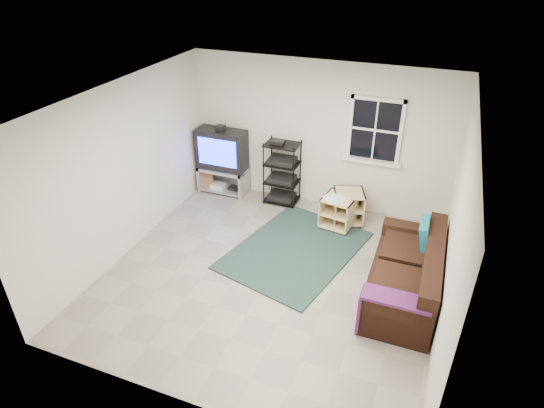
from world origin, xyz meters
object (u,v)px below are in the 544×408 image
at_px(side_table_left, 348,205).
at_px(side_table_right, 339,209).
at_px(av_rack, 282,177).
at_px(sofa, 407,277).
at_px(tv_unit, 223,156).

xyz_separation_m(side_table_left, side_table_right, (-0.11, -0.22, 0.02)).
xyz_separation_m(av_rack, side_table_right, (1.17, -0.43, -0.19)).
distance_m(av_rack, side_table_left, 1.31).
distance_m(av_rack, side_table_right, 1.26).
height_order(side_table_left, sofa, sofa).
bearing_deg(sofa, tv_unit, 153.66).
height_order(tv_unit, av_rack, tv_unit).
distance_m(tv_unit, av_rack, 1.20).
distance_m(side_table_left, side_table_right, 0.25).
height_order(tv_unit, sofa, tv_unit).
bearing_deg(side_table_right, sofa, -47.10).
bearing_deg(side_table_right, tv_unit, 169.89).
bearing_deg(side_table_right, av_rack, 159.71).
bearing_deg(av_rack, tv_unit, -179.31).
relative_size(side_table_right, sofa, 0.30).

